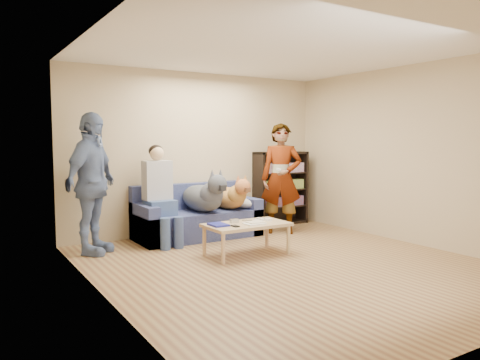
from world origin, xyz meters
TOP-DOWN VIEW (x-y plane):
  - ground at (0.00, 0.00)m, footprint 5.00×5.00m
  - ceiling at (0.00, 0.00)m, footprint 5.00×5.00m
  - wall_back at (0.00, 2.50)m, footprint 4.50×0.00m
  - wall_left at (-2.25, 0.00)m, footprint 0.00×5.00m
  - wall_right at (2.25, 0.00)m, footprint 0.00×5.00m
  - blanket at (0.54, 1.87)m, footprint 0.44×0.37m
  - person_standing_right at (1.07, 1.67)m, footprint 0.77×0.74m
  - person_standing_left at (-1.90, 1.86)m, footprint 1.09×1.12m
  - held_controller at (0.87, 1.47)m, footprint 0.08×0.13m
  - notebook_blue at (-0.58, 0.79)m, footprint 0.20×0.26m
  - papers at (-0.13, 0.64)m, footprint 0.26×0.20m
  - magazine at (-0.10, 0.66)m, footprint 0.22×0.17m
  - camera_silver at (-0.30, 0.86)m, footprint 0.11×0.06m
  - controller_a at (0.10, 0.84)m, footprint 0.04×0.13m
  - controller_b at (0.18, 0.76)m, footprint 0.09×0.06m
  - headphone_cup_a at (0.02, 0.72)m, footprint 0.07×0.07m
  - headphone_cup_b at (0.02, 0.80)m, footprint 0.07×0.07m
  - pen_orange at (-0.20, 0.58)m, footprint 0.13×0.06m
  - pen_black at (-0.06, 0.92)m, footprint 0.13×0.08m
  - wallet at (-0.43, 0.62)m, footprint 0.07×0.12m
  - sofa at (-0.25, 2.10)m, footprint 1.90×0.85m
  - person_seated at (-0.90, 1.97)m, footprint 0.40×0.73m
  - dog_gray at (-0.21, 1.87)m, footprint 0.46×1.28m
  - dog_tan at (0.26, 1.91)m, footprint 0.40×1.16m
  - coffee_table at (-0.18, 0.74)m, footprint 1.10×0.60m
  - bookshelf at (1.55, 2.33)m, footprint 1.00×0.34m

SIDE VIEW (x-z plane):
  - ground at x=0.00m, z-range 0.00..0.00m
  - sofa at x=-0.25m, z-range -0.13..0.69m
  - coffee_table at x=-0.18m, z-range 0.16..0.58m
  - pen_orange at x=-0.20m, z-range 0.42..0.43m
  - pen_black at x=-0.06m, z-range 0.42..0.43m
  - papers at x=-0.13m, z-range 0.42..0.43m
  - wallet at x=-0.43m, z-range 0.42..0.43m
  - headphone_cup_a at x=0.02m, z-range 0.42..0.44m
  - headphone_cup_b at x=0.02m, z-range 0.42..0.44m
  - notebook_blue at x=-0.58m, z-range 0.42..0.45m
  - controller_a at x=0.10m, z-range 0.42..0.45m
  - controller_b at x=0.18m, z-range 0.42..0.45m
  - magazine at x=-0.10m, z-range 0.43..0.45m
  - camera_silver at x=-0.30m, z-range 0.42..0.47m
  - blanket at x=0.54m, z-range 0.43..0.58m
  - dog_tan at x=0.26m, z-range 0.34..0.91m
  - dog_gray at x=-0.21m, z-range 0.33..1.00m
  - bookshelf at x=1.55m, z-range 0.03..1.33m
  - person_seated at x=-0.90m, z-range 0.04..1.51m
  - person_standing_right at x=1.07m, z-range 0.00..1.78m
  - person_standing_left at x=-1.90m, z-range 0.00..1.88m
  - held_controller at x=0.87m, z-range 1.04..1.07m
  - wall_back at x=0.00m, z-range -0.95..3.55m
  - wall_left at x=-2.25m, z-range -1.20..3.80m
  - wall_right at x=2.25m, z-range -1.20..3.80m
  - ceiling at x=0.00m, z-range 2.60..2.60m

